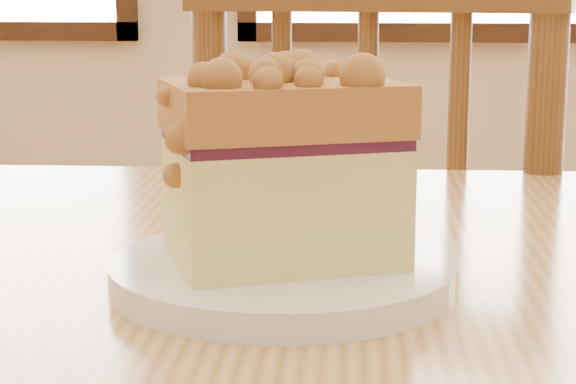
{
  "coord_description": "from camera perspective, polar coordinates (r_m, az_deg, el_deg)",
  "views": [
    {
      "loc": [
        0.04,
        -0.25,
        0.92
      ],
      "look_at": [
        -0.02,
        0.35,
        0.8
      ],
      "focal_mm": 62.0,
      "sensor_mm": 36.0,
      "label": 1
    }
  ],
  "objects": [
    {
      "name": "cafe_chair_main",
      "position": [
        1.24,
        6.49,
        -8.88
      ],
      "size": [
        0.55,
        0.55,
        0.98
      ],
      "rotation": [
        0.0,
        0.0,
        2.86
      ],
      "color": "brown",
      "rests_on": "ground"
    },
    {
      "name": "plate",
      "position": [
        0.59,
        -0.28,
        -4.72
      ],
      "size": [
        0.21,
        0.21,
        0.02
      ],
      "color": "white",
      "rests_on": "cafe_table_main"
    },
    {
      "name": "cake_slice",
      "position": [
        0.57,
        -0.33,
        1.71
      ],
      "size": [
        0.16,
        0.14,
        0.12
      ],
      "rotation": [
        0.0,
        0.0,
        0.38
      ],
      "color": "#FFF290",
      "rests_on": "plate"
    }
  ]
}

